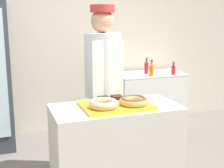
{
  "coord_description": "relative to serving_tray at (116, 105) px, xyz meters",
  "views": [
    {
      "loc": [
        -0.91,
        -2.46,
        1.68
      ],
      "look_at": [
        0.0,
        0.1,
        1.09
      ],
      "focal_mm": 50.0,
      "sensor_mm": 36.0,
      "label": 1
    }
  ],
  "objects": [
    {
      "name": "wall_back",
      "position": [
        0.0,
        2.13,
        0.42
      ],
      "size": [
        8.0,
        0.06,
        2.7
      ],
      "color": "beige",
      "rests_on": "ground_plane"
    },
    {
      "name": "display_counter",
      "position": [
        0.0,
        0.0,
        -0.47
      ],
      "size": [
        1.12,
        0.56,
        0.91
      ],
      "color": "beige",
      "rests_on": "ground_plane"
    },
    {
      "name": "serving_tray",
      "position": [
        0.0,
        0.0,
        0.0
      ],
      "size": [
        0.6,
        0.45,
        0.02
      ],
      "color": "yellow",
      "rests_on": "display_counter"
    },
    {
      "name": "donut_light_glaze",
      "position": [
        -0.14,
        -0.08,
        0.05
      ],
      "size": [
        0.25,
        0.25,
        0.07
      ],
      "color": "tan",
      "rests_on": "serving_tray"
    },
    {
      "name": "donut_chocolate_glaze",
      "position": [
        0.14,
        -0.08,
        0.05
      ],
      "size": [
        0.25,
        0.25,
        0.07
      ],
      "color": "tan",
      "rests_on": "serving_tray"
    },
    {
      "name": "brownie_back_left",
      "position": [
        -0.06,
        0.15,
        0.03
      ],
      "size": [
        0.1,
        0.1,
        0.03
      ],
      "color": "black",
      "rests_on": "serving_tray"
    },
    {
      "name": "brownie_back_right",
      "position": [
        0.06,
        0.15,
        0.03
      ],
      "size": [
        0.1,
        0.1,
        0.03
      ],
      "color": "black",
      "rests_on": "serving_tray"
    },
    {
      "name": "baker_person",
      "position": [
        0.07,
        0.58,
        0.03
      ],
      "size": [
        0.38,
        0.38,
        1.8
      ],
      "color": "#4C4C51",
      "rests_on": "ground_plane"
    },
    {
      "name": "chest_freezer",
      "position": [
        1.18,
        1.74,
        -0.5
      ],
      "size": [
        1.03,
        0.58,
        0.84
      ],
      "color": "silver",
      "rests_on": "ground_plane"
    },
    {
      "name": "bottle_orange",
      "position": [
        1.11,
        1.53,
        0.01
      ],
      "size": [
        0.07,
        0.07,
        0.23
      ],
      "color": "orange",
      "rests_on": "chest_freezer"
    },
    {
      "name": "bottle_red",
      "position": [
        1.13,
        1.74,
        0.01
      ],
      "size": [
        0.06,
        0.06,
        0.24
      ],
      "color": "red",
      "rests_on": "chest_freezer"
    },
    {
      "name": "bottle_red_b",
      "position": [
        1.47,
        1.52,
        -0.01
      ],
      "size": [
        0.06,
        0.06,
        0.19
      ],
      "color": "red",
      "rests_on": "chest_freezer"
    }
  ]
}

